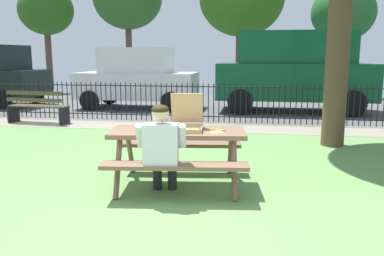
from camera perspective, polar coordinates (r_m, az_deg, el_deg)
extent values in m
cube|color=#64914E|center=(5.48, -1.28, -8.61)|extent=(28.00, 10.71, 0.02)
cube|color=gray|center=(9.96, 3.45, 0.11)|extent=(28.00, 1.40, 0.01)
cube|color=#515154|center=(14.06, 5.08, 3.11)|extent=(28.00, 6.93, 0.01)
cube|color=brown|center=(5.42, -2.01, -0.61)|extent=(1.88, 0.97, 0.06)
cube|color=brown|center=(4.91, -2.50, -5.40)|extent=(1.82, 0.49, 0.05)
cube|color=brown|center=(6.07, -1.59, -2.31)|extent=(1.82, 0.49, 0.05)
cylinder|color=brown|center=(5.22, -10.47, -5.57)|extent=(0.12, 0.44, 0.74)
cylinder|color=brown|center=(6.00, -8.76, -3.41)|extent=(0.12, 0.44, 0.74)
cylinder|color=brown|center=(5.11, 6.00, -5.81)|extent=(0.12, 0.44, 0.74)
cylinder|color=brown|center=(5.90, 5.48, -3.56)|extent=(0.12, 0.44, 0.74)
cube|color=tan|center=(5.37, -0.86, -0.31)|extent=(0.48, 0.48, 0.01)
cube|color=silver|center=(5.37, -0.86, -0.24)|extent=(0.44, 0.44, 0.00)
cube|color=tan|center=(5.16, -1.03, -0.45)|extent=(0.44, 0.05, 0.04)
cube|color=tan|center=(5.58, -0.69, 0.38)|extent=(0.44, 0.05, 0.04)
cube|color=tan|center=(5.39, -3.12, 0.01)|extent=(0.05, 0.44, 0.04)
cube|color=tan|center=(5.36, 1.41, -0.04)|extent=(0.05, 0.44, 0.04)
cube|color=tan|center=(5.56, -0.69, 2.86)|extent=(0.45, 0.19, 0.42)
cylinder|color=tan|center=(5.37, -0.86, -0.19)|extent=(0.37, 0.37, 0.01)
cylinder|color=#F3D468|center=(5.37, -0.86, -0.11)|extent=(0.34, 0.34, 0.00)
pyramid|color=#F9C75D|center=(5.29, 3.43, -0.50)|extent=(0.21, 0.24, 0.01)
cube|color=tan|center=(5.38, 3.84, -0.28)|extent=(0.17, 0.08, 0.02)
cylinder|color=black|center=(5.40, -4.94, -6.38)|extent=(0.12, 0.12, 0.44)
cylinder|color=black|center=(5.13, -5.27, -4.39)|extent=(0.20, 0.43, 0.15)
cylinder|color=black|center=(5.38, -2.82, -6.42)|extent=(0.12, 0.12, 0.44)
cylinder|color=black|center=(5.11, -3.04, -4.42)|extent=(0.20, 0.43, 0.15)
cube|color=silver|center=(4.86, -4.47, -2.42)|extent=(0.44, 0.27, 0.52)
cylinder|color=silver|center=(4.92, -7.43, -1.07)|extent=(0.11, 0.22, 0.31)
cylinder|color=silver|center=(4.86, -1.37, -1.12)|extent=(0.11, 0.22, 0.31)
sphere|color=beige|center=(4.81, -4.50, 2.06)|extent=(0.21, 0.21, 0.21)
ellipsoid|color=#302410|center=(4.79, -4.53, 2.63)|extent=(0.21, 0.20, 0.12)
cylinder|color=black|center=(10.52, 3.87, 5.85)|extent=(18.98, 0.03, 0.03)
cylinder|color=black|center=(10.62, 3.82, 1.61)|extent=(18.98, 0.03, 0.03)
cylinder|color=black|center=(12.70, -25.25, 3.72)|extent=(0.02, 0.02, 1.02)
cylinder|color=black|center=(12.62, -24.72, 3.72)|extent=(0.02, 0.02, 1.02)
cylinder|color=black|center=(12.55, -24.18, 3.73)|extent=(0.02, 0.02, 1.02)
cylinder|color=black|center=(12.47, -23.64, 3.73)|extent=(0.02, 0.02, 1.02)
cylinder|color=black|center=(12.40, -23.09, 3.74)|extent=(0.02, 0.02, 1.02)
cylinder|color=black|center=(12.32, -22.53, 3.74)|extent=(0.02, 0.02, 1.02)
cylinder|color=black|center=(12.25, -21.97, 3.75)|extent=(0.02, 0.02, 1.02)
cylinder|color=black|center=(12.18, -21.40, 3.75)|extent=(0.02, 0.02, 1.02)
cylinder|color=black|center=(12.11, -20.82, 3.75)|extent=(0.02, 0.02, 1.02)
cylinder|color=black|center=(12.04, -20.24, 3.75)|extent=(0.02, 0.02, 1.02)
cylinder|color=black|center=(11.97, -19.65, 3.76)|extent=(0.02, 0.02, 1.02)
cylinder|color=black|center=(11.91, -19.05, 3.76)|extent=(0.02, 0.02, 1.02)
cylinder|color=black|center=(11.84, -18.45, 3.76)|extent=(0.02, 0.02, 1.02)
cylinder|color=black|center=(11.78, -17.84, 3.76)|extent=(0.02, 0.02, 1.02)
cylinder|color=black|center=(11.71, -17.22, 3.76)|extent=(0.02, 0.02, 1.02)
cylinder|color=black|center=(11.65, -16.60, 3.76)|extent=(0.02, 0.02, 1.02)
cylinder|color=black|center=(11.59, -15.97, 3.76)|extent=(0.02, 0.02, 1.02)
cylinder|color=black|center=(11.54, -15.34, 3.76)|extent=(0.02, 0.02, 1.02)
cylinder|color=black|center=(11.48, -14.69, 3.76)|extent=(0.02, 0.02, 1.02)
cylinder|color=black|center=(11.42, -14.05, 3.76)|extent=(0.02, 0.02, 1.02)
cylinder|color=black|center=(11.37, -13.39, 3.76)|extent=(0.02, 0.02, 1.02)
cylinder|color=black|center=(11.32, -12.73, 3.75)|extent=(0.02, 0.02, 1.02)
cylinder|color=black|center=(11.27, -12.06, 3.75)|extent=(0.02, 0.02, 1.02)
cylinder|color=black|center=(11.22, -11.39, 3.75)|extent=(0.02, 0.02, 1.02)
cylinder|color=black|center=(11.17, -10.71, 3.74)|extent=(0.02, 0.02, 1.02)
cylinder|color=black|center=(11.12, -10.03, 3.74)|extent=(0.02, 0.02, 1.02)
cylinder|color=black|center=(11.08, -9.34, 3.73)|extent=(0.02, 0.02, 1.02)
cylinder|color=black|center=(11.04, -8.64, 3.73)|extent=(0.02, 0.02, 1.02)
cylinder|color=black|center=(10.99, -7.94, 3.72)|extent=(0.02, 0.02, 1.02)
cylinder|color=black|center=(10.95, -7.24, 3.71)|extent=(0.02, 0.02, 1.02)
cylinder|color=black|center=(10.92, -6.53, 3.71)|extent=(0.02, 0.02, 1.02)
cylinder|color=black|center=(10.88, -5.81, 3.70)|extent=(0.02, 0.02, 1.02)
cylinder|color=black|center=(10.85, -5.09, 3.69)|extent=(0.02, 0.02, 1.02)
cylinder|color=black|center=(10.81, -4.37, 3.68)|extent=(0.02, 0.02, 1.02)
cylinder|color=black|center=(10.78, -3.64, 3.67)|extent=(0.02, 0.02, 1.02)
cylinder|color=black|center=(10.75, -2.90, 3.66)|extent=(0.02, 0.02, 1.02)
cylinder|color=black|center=(10.72, -2.17, 3.65)|extent=(0.02, 0.02, 1.02)
cylinder|color=black|center=(10.70, -1.43, 3.63)|extent=(0.02, 0.02, 1.02)
cylinder|color=black|center=(10.67, -0.68, 3.62)|extent=(0.02, 0.02, 1.02)
cylinder|color=black|center=(10.65, 0.06, 3.61)|extent=(0.02, 0.02, 1.02)
cylinder|color=black|center=(10.63, 0.82, 3.59)|extent=(0.02, 0.02, 1.02)
cylinder|color=black|center=(10.61, 1.57, 3.58)|extent=(0.02, 0.02, 1.02)
cylinder|color=black|center=(10.60, 2.32, 3.56)|extent=(0.02, 0.02, 1.02)
cylinder|color=black|center=(10.58, 3.08, 3.55)|extent=(0.02, 0.02, 1.02)
cylinder|color=black|center=(10.57, 3.84, 3.53)|extent=(0.02, 0.02, 1.02)
cylinder|color=black|center=(10.56, 4.60, 3.51)|extent=(0.02, 0.02, 1.02)
cylinder|color=black|center=(10.55, 5.37, 3.49)|extent=(0.02, 0.02, 1.02)
cylinder|color=black|center=(10.54, 6.13, 3.47)|extent=(0.02, 0.02, 1.02)
cylinder|color=black|center=(10.53, 6.90, 3.45)|extent=(0.02, 0.02, 1.02)
cylinder|color=black|center=(10.53, 7.66, 3.43)|extent=(0.02, 0.02, 1.02)
cylinder|color=black|center=(10.53, 8.43, 3.41)|extent=(0.02, 0.02, 1.02)
cylinder|color=black|center=(10.53, 9.19, 3.39)|extent=(0.02, 0.02, 1.02)
cylinder|color=black|center=(10.53, 9.96, 3.37)|extent=(0.02, 0.02, 1.02)
cylinder|color=black|center=(10.53, 10.73, 3.35)|extent=(0.02, 0.02, 1.02)
cylinder|color=black|center=(10.54, 11.49, 3.32)|extent=(0.02, 0.02, 1.02)
cylinder|color=black|center=(10.55, 12.25, 3.30)|extent=(0.02, 0.02, 1.02)
cylinder|color=black|center=(10.56, 13.02, 3.28)|extent=(0.02, 0.02, 1.02)
cylinder|color=black|center=(10.57, 13.78, 3.25)|extent=(0.02, 0.02, 1.02)
cylinder|color=black|center=(10.58, 14.54, 3.23)|extent=(0.02, 0.02, 1.02)
cylinder|color=black|center=(10.59, 15.30, 3.20)|extent=(0.02, 0.02, 1.02)
cylinder|color=black|center=(10.61, 16.05, 3.17)|extent=(0.02, 0.02, 1.02)
cylinder|color=black|center=(10.63, 16.80, 3.15)|extent=(0.02, 0.02, 1.02)
cylinder|color=black|center=(10.65, 17.55, 3.12)|extent=(0.02, 0.02, 1.02)
cylinder|color=black|center=(10.67, 18.30, 3.09)|extent=(0.02, 0.02, 1.02)
cylinder|color=black|center=(10.70, 19.04, 3.06)|extent=(0.02, 0.02, 1.02)
cylinder|color=black|center=(10.72, 19.78, 3.04)|extent=(0.02, 0.02, 1.02)
cylinder|color=black|center=(10.75, 20.52, 3.01)|extent=(0.02, 0.02, 1.02)
cylinder|color=black|center=(10.78, 21.25, 2.98)|extent=(0.02, 0.02, 1.02)
cylinder|color=black|center=(10.81, 21.98, 2.95)|extent=(0.02, 0.02, 1.02)
cylinder|color=black|center=(10.84, 22.71, 2.92)|extent=(0.02, 0.02, 1.02)
cylinder|color=black|center=(10.88, 23.42, 2.89)|extent=(0.02, 0.02, 1.02)
cylinder|color=black|center=(10.91, 24.14, 2.86)|extent=(0.02, 0.02, 1.02)
cylinder|color=black|center=(10.95, 24.85, 2.83)|extent=(0.02, 0.02, 1.02)
cylinder|color=black|center=(10.99, 25.55, 2.80)|extent=(0.02, 0.02, 1.02)
cube|color=brown|center=(11.36, -20.45, 3.02)|extent=(1.60, 0.25, 0.04)
cube|color=brown|center=(11.24, -20.86, 2.92)|extent=(1.60, 0.25, 0.04)
cube|color=brown|center=(11.13, -21.27, 2.82)|extent=(1.60, 0.25, 0.04)
cube|color=brown|center=(11.06, -21.51, 3.71)|extent=(1.60, 0.21, 0.11)
cube|color=brown|center=(11.05, -21.57, 4.63)|extent=(1.60, 0.21, 0.11)
cube|color=black|center=(10.81, -17.63, 1.66)|extent=(0.09, 0.44, 0.44)
cube|color=black|center=(11.69, -23.98, 1.87)|extent=(0.09, 0.44, 0.44)
cylinder|color=brown|center=(8.27, 19.96, 9.91)|extent=(0.44, 0.44, 3.58)
cube|color=#262D38|center=(15.46, -25.17, 9.03)|extent=(0.11, 1.56, 0.71)
cylinder|color=black|center=(14.49, -25.24, 3.67)|extent=(0.64, 0.14, 0.64)
cylinder|color=black|center=(15.99, -21.33, 4.50)|extent=(0.64, 0.14, 0.64)
cube|color=white|center=(13.51, -7.76, 6.02)|extent=(3.93, 1.78, 0.84)
cube|color=white|center=(13.47, -7.85, 9.50)|extent=(2.22, 1.55, 0.80)
cube|color=#262D38|center=(13.28, -4.87, 9.55)|extent=(0.06, 1.46, 0.68)
cylinder|color=black|center=(12.38, -3.03, 3.66)|extent=(0.64, 0.12, 0.64)
cylinder|color=black|center=(14.05, -1.48, 4.48)|extent=(0.64, 0.12, 0.64)
cylinder|color=black|center=(13.22, -14.34, 3.78)|extent=(0.64, 0.12, 0.64)
cylinder|color=black|center=(14.80, -11.64, 4.57)|extent=(0.64, 0.12, 0.64)
cube|color=#0F4E2C|center=(12.99, 14.21, 6.47)|extent=(4.71, 1.99, 1.10)
cube|color=#0F4E2C|center=(12.96, 14.41, 11.01)|extent=(3.41, 1.75, 0.96)
cube|color=#262D38|center=(13.10, 19.31, 10.75)|extent=(0.05, 1.67, 0.82)
cylinder|color=black|center=(12.32, 21.90, 3.17)|extent=(0.76, 0.12, 0.76)
cylinder|color=black|center=(14.22, 20.22, 4.16)|extent=(0.76, 0.12, 0.76)
cylinder|color=black|center=(12.03, 6.85, 3.69)|extent=(0.76, 0.12, 0.76)
cylinder|color=black|center=(13.98, 7.21, 4.62)|extent=(0.76, 0.12, 0.76)
cylinder|color=brown|center=(21.42, -19.59, 8.97)|extent=(0.31, 0.31, 2.90)
ellipsoid|color=#2B5C1A|center=(21.52, -20.00, 15.45)|extent=(2.63, 2.63, 2.36)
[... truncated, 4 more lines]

